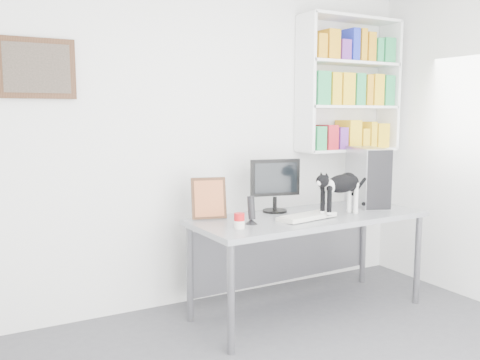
{
  "coord_description": "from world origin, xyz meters",
  "views": [
    {
      "loc": [
        -1.77,
        -1.87,
        1.58
      ],
      "look_at": [
        0.07,
        1.53,
        1.08
      ],
      "focal_mm": 38.0,
      "sensor_mm": 36.0,
      "label": 1
    }
  ],
  "objects_px": {
    "monitor": "(275,185)",
    "leaning_print": "(209,198)",
    "cat": "(341,194)",
    "bookshelf": "(349,85)",
    "desk": "(309,264)",
    "soup_can": "(239,221)",
    "pc_tower": "(367,177)",
    "speaker": "(251,210)",
    "keyboard": "(307,217)"
  },
  "relations": [
    {
      "from": "bookshelf",
      "to": "desk",
      "type": "xyz_separation_m",
      "value": [
        -0.81,
        -0.53,
        -1.45
      ]
    },
    {
      "from": "leaning_print",
      "to": "soup_can",
      "type": "distance_m",
      "value": 0.42
    },
    {
      "from": "monitor",
      "to": "keyboard",
      "type": "height_order",
      "value": "monitor"
    },
    {
      "from": "monitor",
      "to": "leaning_print",
      "type": "bearing_deg",
      "value": -168.91
    },
    {
      "from": "keyboard",
      "to": "pc_tower",
      "type": "height_order",
      "value": "pc_tower"
    },
    {
      "from": "bookshelf",
      "to": "desk",
      "type": "bearing_deg",
      "value": -147.0
    },
    {
      "from": "keyboard",
      "to": "soup_can",
      "type": "xyz_separation_m",
      "value": [
        -0.61,
        -0.04,
        0.04
      ]
    },
    {
      "from": "leaning_print",
      "to": "soup_can",
      "type": "relative_size",
      "value": 3.01
    },
    {
      "from": "monitor",
      "to": "pc_tower",
      "type": "distance_m",
      "value": 0.89
    },
    {
      "from": "monitor",
      "to": "speaker",
      "type": "bearing_deg",
      "value": -130.04
    },
    {
      "from": "monitor",
      "to": "soup_can",
      "type": "bearing_deg",
      "value": -131.79
    },
    {
      "from": "keyboard",
      "to": "pc_tower",
      "type": "distance_m",
      "value": 0.88
    },
    {
      "from": "bookshelf",
      "to": "pc_tower",
      "type": "distance_m",
      "value": 0.91
    },
    {
      "from": "desk",
      "to": "soup_can",
      "type": "distance_m",
      "value": 0.86
    },
    {
      "from": "desk",
      "to": "monitor",
      "type": "relative_size",
      "value": 4.32
    },
    {
      "from": "soup_can",
      "to": "cat",
      "type": "relative_size",
      "value": 0.2
    },
    {
      "from": "monitor",
      "to": "keyboard",
      "type": "bearing_deg",
      "value": -67.57
    },
    {
      "from": "desk",
      "to": "speaker",
      "type": "bearing_deg",
      "value": -175.76
    },
    {
      "from": "leaning_print",
      "to": "cat",
      "type": "bearing_deg",
      "value": -6.14
    },
    {
      "from": "speaker",
      "to": "soup_can",
      "type": "distance_m",
      "value": 0.18
    },
    {
      "from": "pc_tower",
      "to": "speaker",
      "type": "relative_size",
      "value": 2.37
    },
    {
      "from": "soup_can",
      "to": "cat",
      "type": "height_order",
      "value": "cat"
    },
    {
      "from": "cat",
      "to": "desk",
      "type": "bearing_deg",
      "value": 134.92
    },
    {
      "from": "speaker",
      "to": "monitor",
      "type": "bearing_deg",
      "value": 41.16
    },
    {
      "from": "speaker",
      "to": "cat",
      "type": "relative_size",
      "value": 0.39
    },
    {
      "from": "bookshelf",
      "to": "desk",
      "type": "relative_size",
      "value": 0.65
    },
    {
      "from": "keyboard",
      "to": "cat",
      "type": "bearing_deg",
      "value": -13.0
    },
    {
      "from": "keyboard",
      "to": "speaker",
      "type": "xyz_separation_m",
      "value": [
        -0.46,
        0.05,
        0.09
      ]
    },
    {
      "from": "bookshelf",
      "to": "cat",
      "type": "distance_m",
      "value": 1.26
    },
    {
      "from": "desk",
      "to": "soup_can",
      "type": "height_order",
      "value": "soup_can"
    },
    {
      "from": "bookshelf",
      "to": "pc_tower",
      "type": "xyz_separation_m",
      "value": [
        -0.11,
        -0.4,
        -0.81
      ]
    },
    {
      "from": "soup_can",
      "to": "speaker",
      "type": "bearing_deg",
      "value": 31.01
    },
    {
      "from": "desk",
      "to": "leaning_print",
      "type": "xyz_separation_m",
      "value": [
        -0.76,
        0.25,
        0.56
      ]
    },
    {
      "from": "bookshelf",
      "to": "desk",
      "type": "height_order",
      "value": "bookshelf"
    },
    {
      "from": "bookshelf",
      "to": "speaker",
      "type": "xyz_separation_m",
      "value": [
        -1.38,
        -0.59,
        -0.95
      ]
    },
    {
      "from": "leaning_print",
      "to": "bookshelf",
      "type": "bearing_deg",
      "value": 25.21
    },
    {
      "from": "monitor",
      "to": "pc_tower",
      "type": "xyz_separation_m",
      "value": [
        0.88,
        -0.12,
        0.03
      ]
    },
    {
      "from": "pc_tower",
      "to": "speaker",
      "type": "xyz_separation_m",
      "value": [
        -1.27,
        -0.19,
        -0.15
      ]
    },
    {
      "from": "bookshelf",
      "to": "leaning_print",
      "type": "height_order",
      "value": "bookshelf"
    },
    {
      "from": "bookshelf",
      "to": "monitor",
      "type": "bearing_deg",
      "value": -163.82
    },
    {
      "from": "leaning_print",
      "to": "pc_tower",
      "type": "bearing_deg",
      "value": 10.35
    },
    {
      "from": "bookshelf",
      "to": "pc_tower",
      "type": "bearing_deg",
      "value": -105.36
    },
    {
      "from": "speaker",
      "to": "cat",
      "type": "bearing_deg",
      "value": -1.14
    },
    {
      "from": "pc_tower",
      "to": "cat",
      "type": "height_order",
      "value": "pc_tower"
    },
    {
      "from": "speaker",
      "to": "cat",
      "type": "distance_m",
      "value": 0.78
    },
    {
      "from": "bookshelf",
      "to": "speaker",
      "type": "bearing_deg",
      "value": -156.74
    },
    {
      "from": "bookshelf",
      "to": "desk",
      "type": "distance_m",
      "value": 1.75
    },
    {
      "from": "cat",
      "to": "bookshelf",
      "type": "bearing_deg",
      "value": 33.45
    },
    {
      "from": "desk",
      "to": "keyboard",
      "type": "xyz_separation_m",
      "value": [
        -0.11,
        -0.11,
        0.41
      ]
    },
    {
      "from": "monitor",
      "to": "soup_can",
      "type": "distance_m",
      "value": 0.69
    }
  ]
}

